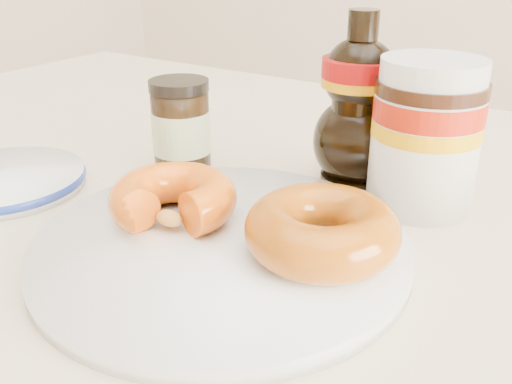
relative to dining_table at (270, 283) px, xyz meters
The scene contains 8 objects.
dining_table is the anchor object (origin of this frame).
plate 0.13m from the dining_table, 82.43° to the right, with size 0.29×0.29×0.01m.
donut_bitten 0.15m from the dining_table, 114.39° to the right, with size 0.10×0.10×0.04m, color #D9430C.
donut_whole 0.16m from the dining_table, 39.06° to the right, with size 0.11×0.11×0.04m, color #8E5909.
nutella_jar 0.21m from the dining_table, 35.81° to the left, with size 0.10×0.10×0.14m.
syrup_bottle 0.20m from the dining_table, 70.39° to the left, with size 0.09×0.07×0.17m, color black, non-canonical shape.
dark_jar 0.18m from the dining_table, 168.62° to the left, with size 0.06×0.06×0.10m.
blue_rim_saucer 0.28m from the dining_table, 156.25° to the right, with size 0.16×0.16×0.02m.
Camera 1 is at (0.25, -0.30, 0.98)m, focal length 40.00 mm.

